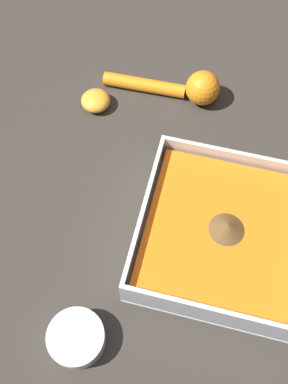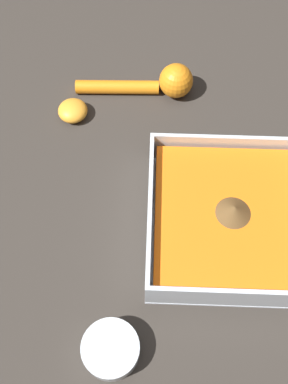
{
  "view_description": "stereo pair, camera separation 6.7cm",
  "coord_description": "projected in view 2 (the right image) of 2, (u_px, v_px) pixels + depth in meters",
  "views": [
    {
      "loc": [
        0.29,
        -0.04,
        0.63
      ],
      "look_at": [
        -0.02,
        -0.12,
        0.03
      ],
      "focal_mm": 42.0,
      "sensor_mm": 36.0,
      "label": 1
    },
    {
      "loc": [
        0.3,
        -0.11,
        0.63
      ],
      "look_at": [
        -0.02,
        -0.12,
        0.03
      ],
      "focal_mm": 42.0,
      "sensor_mm": 36.0,
      "label": 2
    }
  ],
  "objects": [
    {
      "name": "ground_plane",
      "position": [
        223.0,
        217.0,
        0.69
      ],
      "size": [
        4.0,
        4.0,
        0.0
      ],
      "primitive_type": "plane",
      "color": "#332D28"
    },
    {
      "name": "square_dish",
      "position": [
        230.0,
        220.0,
        0.66
      ],
      "size": [
        0.24,
        0.24,
        0.07
      ],
      "color": "silver",
      "rests_on": "ground_plane"
    },
    {
      "name": "spice_bowl",
      "position": [
        111.0,
        349.0,
        0.59
      ],
      "size": [
        0.08,
        0.08,
        0.03
      ],
      "color": "silver",
      "rests_on": "ground_plane"
    },
    {
      "name": "lemon_squeezer",
      "position": [
        159.0,
        83.0,
        0.79
      ],
      "size": [
        0.06,
        0.21,
        0.06
      ],
      "rotation": [
        0.0,
        0.0,
        1.6
      ],
      "color": "orange",
      "rests_on": "ground_plane"
    },
    {
      "name": "lemon_half",
      "position": [
        73.0,
        111.0,
        0.77
      ],
      "size": [
        0.05,
        0.05,
        0.03
      ],
      "color": "orange",
      "rests_on": "ground_plane"
    }
  ]
}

